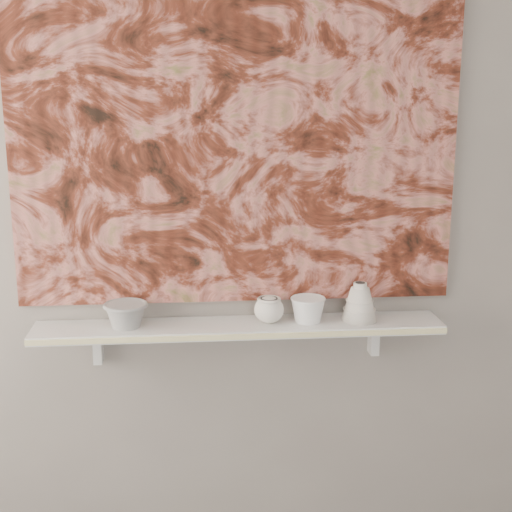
{
  "coord_description": "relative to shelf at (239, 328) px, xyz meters",
  "views": [
    {
      "loc": [
        -0.14,
        -0.81,
        1.72
      ],
      "look_at": [
        0.06,
        1.49,
        1.17
      ],
      "focal_mm": 50.0,
      "sensor_mm": 36.0,
      "label": 1
    }
  ],
  "objects": [
    {
      "name": "house_motif",
      "position": [
        0.45,
        0.07,
        0.32
      ],
      "size": [
        0.09,
        0.0,
        0.08
      ],
      "primitive_type": "cube",
      "color": "black",
      "rests_on": "painting"
    },
    {
      "name": "wall_back",
      "position": [
        0.0,
        0.09,
        0.44
      ],
      "size": [
        3.6,
        0.0,
        3.6
      ],
      "primitive_type": "plane",
      "rotation": [
        1.57,
        0.0,
        0.0
      ],
      "color": "gray",
      "rests_on": "floor"
    },
    {
      "name": "cup_cream",
      "position": [
        0.1,
        0.0,
        0.06
      ],
      "size": [
        0.13,
        0.13,
        0.09
      ],
      "primitive_type": null,
      "rotation": [
        0.0,
        0.0,
        0.34
      ],
      "color": "white",
      "rests_on": "shelf"
    },
    {
      "name": "shelf_stripe",
      "position": [
        0.0,
        -0.09,
        0.0
      ],
      "size": [
        1.4,
        0.01,
        0.02
      ],
      "primitive_type": "cube",
      "color": "beige",
      "rests_on": "shelf"
    },
    {
      "name": "bowl_grey",
      "position": [
        -0.38,
        0.0,
        0.06
      ],
      "size": [
        0.18,
        0.18,
        0.09
      ],
      "primitive_type": null,
      "rotation": [
        0.0,
        0.0,
        -0.25
      ],
      "color": "gray",
      "rests_on": "shelf"
    },
    {
      "name": "shelf",
      "position": [
        0.0,
        0.0,
        0.0
      ],
      "size": [
        1.4,
        0.18,
        0.03
      ],
      "primitive_type": "cube",
      "color": "silver",
      "rests_on": "wall_back"
    },
    {
      "name": "bell_vessel",
      "position": [
        0.42,
        0.0,
        0.08
      ],
      "size": [
        0.14,
        0.14,
        0.14
      ],
      "primitive_type": null,
      "rotation": [
        0.0,
        0.0,
        -0.13
      ],
      "color": "silver",
      "rests_on": "shelf"
    },
    {
      "name": "bowl_white",
      "position": [
        0.24,
        0.0,
        0.06
      ],
      "size": [
        0.14,
        0.14,
        0.09
      ],
      "primitive_type": null,
      "rotation": [
        0.0,
        0.0,
        0.17
      ],
      "color": "white",
      "rests_on": "shelf"
    },
    {
      "name": "bracket_right",
      "position": [
        0.49,
        0.06,
        -0.07
      ],
      "size": [
        0.03,
        0.06,
        0.12
      ],
      "primitive_type": "cube",
      "color": "silver",
      "rests_on": "wall_back"
    },
    {
      "name": "bracket_left",
      "position": [
        -0.49,
        0.06,
        -0.07
      ],
      "size": [
        0.03,
        0.06,
        0.12
      ],
      "primitive_type": "cube",
      "color": "silver",
      "rests_on": "wall_back"
    },
    {
      "name": "painting",
      "position": [
        0.0,
        0.08,
        0.62
      ],
      "size": [
        1.5,
        0.02,
        1.1
      ],
      "primitive_type": "cube",
      "color": "maroon",
      "rests_on": "wall_back"
    }
  ]
}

